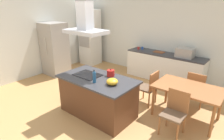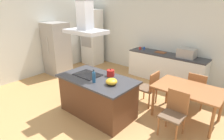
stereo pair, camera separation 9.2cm
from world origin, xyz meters
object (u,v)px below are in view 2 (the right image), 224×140
(olive_oil_bottle, at_px, (94,77))
(chair_facing_back_wall, at_px, (197,88))
(chair_facing_island, at_px, (175,110))
(wall_oven_stack, at_px, (92,37))
(refrigerator, at_px, (57,49))
(coffee_mug_red, at_px, (140,48))
(dining_table, at_px, (188,91))
(range_hood, at_px, (85,21))
(tea_kettle, at_px, (111,73))
(cooktop, at_px, (88,75))
(chair_at_left_end, at_px, (150,86))
(mixing_bowl, at_px, (112,82))
(coffee_mug_blue, at_px, (144,48))
(countertop_microwave, at_px, (187,53))
(cutting_board, at_px, (161,52))

(olive_oil_bottle, height_order, chair_facing_back_wall, olive_oil_bottle)
(chair_facing_island, bearing_deg, olive_oil_bottle, -155.76)
(wall_oven_stack, xyz_separation_m, refrigerator, (-0.08, -1.65, -0.19))
(coffee_mug_red, relative_size, chair_facing_island, 0.10)
(coffee_mug_red, bearing_deg, dining_table, -36.38)
(olive_oil_bottle, height_order, range_hood, range_hood)
(coffee_mug_red, distance_m, chair_facing_back_wall, 2.59)
(tea_kettle, bearing_deg, wall_oven_stack, 142.29)
(range_hood, bearing_deg, cooktop, 0.00)
(wall_oven_stack, height_order, chair_at_left_end, wall_oven_stack)
(tea_kettle, bearing_deg, chair_at_left_end, 56.45)
(coffee_mug_red, xyz_separation_m, dining_table, (2.32, -1.71, -0.28))
(mixing_bowl, xyz_separation_m, wall_oven_stack, (-3.37, 2.70, 0.14))
(cooktop, relative_size, refrigerator, 0.33)
(coffee_mug_blue, xyz_separation_m, refrigerator, (-2.38, -1.95, -0.03))
(tea_kettle, distance_m, refrigerator, 3.21)
(tea_kettle, bearing_deg, refrigerator, 167.33)
(cooktop, bearing_deg, dining_table, 30.53)
(coffee_mug_blue, height_order, wall_oven_stack, wall_oven_stack)
(coffee_mug_red, bearing_deg, cooktop, -82.02)
(wall_oven_stack, bearing_deg, coffee_mug_blue, 7.27)
(cooktop, distance_m, olive_oil_bottle, 0.48)
(coffee_mug_blue, bearing_deg, wall_oven_stack, -172.73)
(olive_oil_bottle, bearing_deg, cooktop, 153.50)
(tea_kettle, relative_size, mixing_bowl, 0.94)
(refrigerator, bearing_deg, tea_kettle, -12.67)
(coffee_mug_red, height_order, chair_at_left_end, coffee_mug_red)
(mixing_bowl, bearing_deg, wall_oven_stack, 141.28)
(coffee_mug_blue, bearing_deg, mixing_bowl, -70.39)
(tea_kettle, xyz_separation_m, mixing_bowl, (0.32, -0.35, -0.01))
(tea_kettle, height_order, dining_table, tea_kettle)
(cooktop, bearing_deg, mixing_bowl, -4.30)
(cooktop, distance_m, coffee_mug_blue, 2.96)
(countertop_microwave, bearing_deg, wall_oven_stack, -176.49)
(mixing_bowl, bearing_deg, coffee_mug_red, 111.93)
(coffee_mug_red, bearing_deg, cutting_board, 6.26)
(mixing_bowl, bearing_deg, refrigerator, 163.09)
(wall_oven_stack, height_order, chair_facing_back_wall, wall_oven_stack)
(mixing_bowl, distance_m, coffee_mug_red, 3.13)
(countertop_microwave, height_order, chair_facing_island, countertop_microwave)
(olive_oil_bottle, bearing_deg, coffee_mug_blue, 102.80)
(cooktop, bearing_deg, tea_kettle, 32.70)
(chair_facing_island, bearing_deg, cutting_board, 122.76)
(tea_kettle, xyz_separation_m, coffee_mug_blue, (-0.75, 2.65, -0.03))
(mixing_bowl, bearing_deg, dining_table, 45.95)
(mixing_bowl, distance_m, chair_facing_back_wall, 2.24)
(countertop_microwave, bearing_deg, chair_facing_island, -73.34)
(countertop_microwave, bearing_deg, chair_facing_back_wall, -56.24)
(tea_kettle, bearing_deg, mixing_bowl, -46.97)
(cutting_board, bearing_deg, coffee_mug_red, -173.74)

